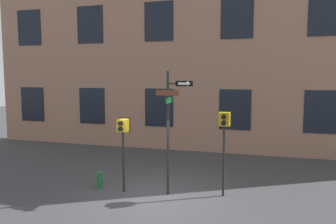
# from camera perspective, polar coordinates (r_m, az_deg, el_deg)

# --- Properties ---
(ground_plane) EXTENTS (60.00, 60.00, 0.00)m
(ground_plane) POSITION_cam_1_polar(r_m,az_deg,el_deg) (11.08, -2.32, -14.44)
(ground_plane) COLOR #38383A
(building_facade) EXTENTS (24.00, 0.63, 13.55)m
(building_facade) POSITION_cam_1_polar(r_m,az_deg,el_deg) (17.49, 5.20, 15.59)
(building_facade) COLOR #936B56
(building_facade) RESTS_ON ground_plane
(street_sign_pole) EXTENTS (1.21, 0.90, 4.08)m
(street_sign_pole) POSITION_cam_1_polar(r_m,az_deg,el_deg) (10.63, 0.35, -1.92)
(street_sign_pole) COLOR black
(street_sign_pole) RESTS_ON ground_plane
(pedestrian_signal_left) EXTENTS (0.42, 0.40, 2.52)m
(pedestrian_signal_left) POSITION_cam_1_polar(r_m,az_deg,el_deg) (11.09, -7.86, -3.67)
(pedestrian_signal_left) COLOR black
(pedestrian_signal_left) RESTS_ON ground_plane
(pedestrian_signal_right) EXTENTS (0.41, 0.40, 2.79)m
(pedestrian_signal_right) POSITION_cam_1_polar(r_m,az_deg,el_deg) (10.68, 9.77, -2.92)
(pedestrian_signal_right) COLOR black
(pedestrian_signal_right) RESTS_ON ground_plane
(fire_hydrant) EXTENTS (0.34, 0.18, 0.60)m
(fire_hydrant) POSITION_cam_1_polar(r_m,az_deg,el_deg) (11.98, -11.81, -11.49)
(fire_hydrant) COLOR #196028
(fire_hydrant) RESTS_ON ground_plane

